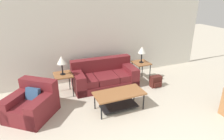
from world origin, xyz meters
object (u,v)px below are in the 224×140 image
side_table_left (63,77)px  backpack (156,82)px  table_lamp_left (61,60)px  armchair (32,105)px  side_table_right (141,64)px  couch (104,77)px  coffee_table (119,97)px  table_lamp_right (142,50)px

side_table_left → backpack: (2.70, -0.60, -0.39)m
backpack → table_lamp_left: bearing=167.4°
armchair → side_table_left: (0.88, 0.73, 0.27)m
side_table_left → backpack: 2.79m
armchair → backpack: size_ratio=3.98×
side_table_right → table_lamp_left: size_ratio=1.17×
couch → side_table_right: bearing=-3.7°
backpack → coffee_table: bearing=-156.1°
armchair → coffee_table: size_ratio=1.11×
side_table_left → side_table_right: 2.51m
side_table_right → table_lamp_right: table_lamp_right is taller
table_lamp_left → backpack: 2.90m
side_table_left → table_lamp_left: size_ratio=1.17×
side_table_left → table_lamp_left: bearing=90.0°
side_table_left → side_table_right: same height
armchair → table_lamp_right: bearing=12.2°
side_table_right → table_lamp_left: table_lamp_left is taller
couch → backpack: size_ratio=5.65×
armchair → couch: bearing=20.9°
side_table_right → coffee_table: bearing=-136.7°
table_lamp_right → couch: bearing=176.3°
couch → armchair: 2.29m
coffee_table → table_lamp_left: table_lamp_left is taller
coffee_table → side_table_left: side_table_left is taller
couch → table_lamp_right: table_lamp_right is taller
table_lamp_right → table_lamp_left: bearing=180.0°
coffee_table → table_lamp_right: bearing=43.3°
table_lamp_right → backpack: 1.07m
couch → table_lamp_right: 1.46m
coffee_table → table_lamp_right: 2.02m
table_lamp_right → side_table_right: bearing=-63.4°
armchair → side_table_left: armchair is taller
side_table_right → table_lamp_right: bearing=116.6°
side_table_right → couch: bearing=176.3°
side_table_right → table_lamp_left: bearing=180.0°
side_table_left → side_table_right: (2.51, 0.00, 0.00)m
coffee_table → side_table_left: bearing=130.9°
side_table_left → table_lamp_left: (0.00, 0.00, 0.48)m
table_lamp_right → backpack: (0.19, -0.60, -0.86)m
coffee_table → side_table_right: (1.38, 1.30, 0.22)m
table_lamp_right → coffee_table: bearing=-136.7°
side_table_right → table_lamp_right: 0.48m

